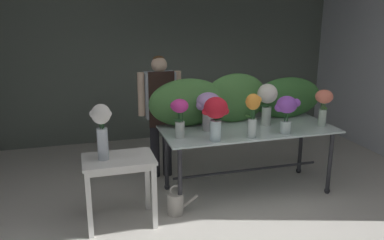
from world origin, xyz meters
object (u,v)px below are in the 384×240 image
(display_table_glass, at_px, (248,138))
(vase_violet_anemones, at_px, (287,110))
(vase_ivory_ranunculus, at_px, (267,99))
(vase_magenta_hydrangea, at_px, (179,114))
(vase_coral_tulips, at_px, (324,102))
(vase_sunset_freesia, at_px, (253,111))
(watering_can, at_px, (176,203))
(vase_lilac_roses, at_px, (208,107))
(vase_crimson_snapdragons, at_px, (216,114))
(vase_white_roses_tall, at_px, (102,127))
(florist, at_px, (160,105))
(side_table_white, at_px, (119,168))

(display_table_glass, relative_size, vase_violet_anemones, 4.76)
(vase_ivory_ranunculus, relative_size, vase_magenta_hydrangea, 1.17)
(display_table_glass, relative_size, vase_coral_tulips, 4.63)
(vase_sunset_freesia, height_order, watering_can, vase_sunset_freesia)
(vase_sunset_freesia, relative_size, vase_lilac_roses, 1.10)
(vase_crimson_snapdragons, distance_m, vase_white_roses_tall, 1.18)
(vase_lilac_roses, bearing_deg, vase_crimson_snapdragons, -95.23)
(vase_sunset_freesia, distance_m, vase_lilac_roses, 0.54)
(vase_sunset_freesia, relative_size, vase_coral_tulips, 1.11)
(vase_crimson_snapdragons, distance_m, vase_violet_anemones, 0.84)
(vase_lilac_roses, height_order, vase_white_roses_tall, vase_white_roses_tall)
(vase_ivory_ranunculus, bearing_deg, vase_coral_tulips, -19.22)
(vase_lilac_roses, bearing_deg, vase_coral_tulips, -8.65)
(vase_sunset_freesia, height_order, vase_coral_tulips, vase_sunset_freesia)
(vase_sunset_freesia, distance_m, watering_can, 1.30)
(florist, distance_m, vase_coral_tulips, 2.01)
(vase_lilac_roses, distance_m, vase_magenta_hydrangea, 0.41)
(vase_magenta_hydrangea, xyz_separation_m, vase_coral_tulips, (1.76, -0.05, 0.02))
(vase_white_roses_tall, bearing_deg, vase_ivory_ranunculus, 11.02)
(display_table_glass, xyz_separation_m, vase_ivory_ranunculus, (0.26, 0.07, 0.44))
(vase_lilac_roses, height_order, vase_coral_tulips, vase_lilac_roses)
(display_table_glass, bearing_deg, vase_coral_tulips, -9.77)
(vase_coral_tulips, bearing_deg, vase_crimson_snapdragons, -173.63)
(side_table_white, bearing_deg, vase_coral_tulips, 3.83)
(vase_white_roses_tall, bearing_deg, display_table_glass, 10.47)
(display_table_glass, xyz_separation_m, vase_lilac_roses, (-0.49, 0.06, 0.41))
(vase_ivory_ranunculus, height_order, vase_white_roses_tall, vase_ivory_ranunculus)
(side_table_white, bearing_deg, vase_lilac_roses, 19.29)
(vase_magenta_hydrangea, distance_m, vase_crimson_snapdragons, 0.40)
(vase_ivory_ranunculus, bearing_deg, vase_magenta_hydrangea, -171.24)
(vase_crimson_snapdragons, bearing_deg, vase_lilac_roses, 84.77)
(vase_ivory_ranunculus, height_order, watering_can, vase_ivory_ranunculus)
(vase_crimson_snapdragons, relative_size, watering_can, 1.35)
(side_table_white, relative_size, vase_magenta_hydrangea, 1.68)
(display_table_glass, bearing_deg, vase_magenta_hydrangea, -173.01)
(vase_crimson_snapdragons, bearing_deg, watering_can, 178.90)
(vase_crimson_snapdragons, bearing_deg, vase_white_roses_tall, -179.77)
(vase_crimson_snapdragons, xyz_separation_m, vase_coral_tulips, (1.41, 0.16, -0.01))
(vase_magenta_hydrangea, relative_size, watering_can, 1.23)
(vase_ivory_ranunculus, height_order, vase_crimson_snapdragons, vase_ivory_ranunculus)
(watering_can, bearing_deg, vase_violet_anemones, 0.45)
(florist, relative_size, vase_lilac_roses, 3.58)
(side_table_white, bearing_deg, vase_white_roses_tall, 179.40)
(vase_sunset_freesia, bearing_deg, vase_coral_tulips, 9.93)
(side_table_white, relative_size, vase_lilac_roses, 1.62)
(vase_crimson_snapdragons, bearing_deg, vase_violet_anemones, 1.27)
(vase_ivory_ranunculus, distance_m, vase_magenta_hydrangea, 1.14)
(vase_magenta_hydrangea, distance_m, vase_coral_tulips, 1.76)
(vase_sunset_freesia, height_order, vase_ivory_ranunculus, vase_ivory_ranunculus)
(vase_lilac_roses, xyz_separation_m, vase_white_roses_tall, (-1.21, -0.37, -0.03))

